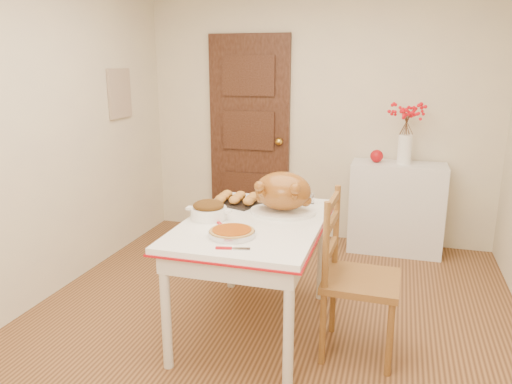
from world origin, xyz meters
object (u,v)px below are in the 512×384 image
(sideboard, at_px, (396,208))
(pumpkin_pie, at_px, (232,232))
(chair_oak, at_px, (362,277))
(turkey_platter, at_px, (283,193))
(kitchen_table, at_px, (254,276))

(sideboard, relative_size, pumpkin_pie, 3.12)
(chair_oak, bearing_deg, turkey_platter, 63.99)
(sideboard, xyz_separation_m, chair_oak, (-0.18, -1.86, 0.08))
(pumpkin_pie, bearing_deg, chair_oak, 17.52)
(kitchen_table, bearing_deg, turkey_platter, 55.30)
(sideboard, xyz_separation_m, kitchen_table, (-0.89, -1.77, -0.04))
(sideboard, relative_size, chair_oak, 0.84)
(turkey_platter, distance_m, pumpkin_pie, 0.57)
(kitchen_table, height_order, chair_oak, chair_oak)
(turkey_platter, bearing_deg, pumpkin_pie, -114.73)
(sideboard, distance_m, pumpkin_pie, 2.32)
(chair_oak, height_order, turkey_platter, turkey_platter)
(turkey_platter, xyz_separation_m, pumpkin_pie, (-0.18, -0.53, -0.11))
(sideboard, bearing_deg, pumpkin_pie, -114.00)
(sideboard, distance_m, chair_oak, 1.87)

